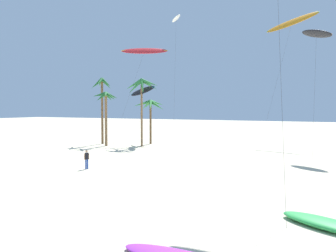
{
  "coord_description": "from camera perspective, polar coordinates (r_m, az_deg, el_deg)",
  "views": [
    {
      "loc": [
        12.32,
        0.49,
        5.72
      ],
      "look_at": [
        2.6,
        19.18,
        4.61
      ],
      "focal_mm": 38.44,
      "sensor_mm": 36.0,
      "label": 1
    }
  ],
  "objects": [
    {
      "name": "palm_tree_0",
      "position": [
        53.59,
        -9.83,
        3.92
      ],
      "size": [
        3.6,
        3.53,
        8.0
      ],
      "color": "olive",
      "rests_on": "ground"
    },
    {
      "name": "flying_kite_0",
      "position": [
        64.68,
        1.3,
        16.67
      ],
      "size": [
        4.07,
        5.8,
        21.64
      ],
      "color": "white",
      "rests_on": "ground"
    },
    {
      "name": "grounded_kite_0",
      "position": [
        19.09,
        24.0,
        -14.01
      ],
      "size": [
        4.96,
        3.44,
        0.42
      ],
      "color": "green",
      "rests_on": "ground"
    },
    {
      "name": "palm_tree_3",
      "position": [
        52.34,
        -4.15,
        5.94
      ],
      "size": [
        5.4,
        4.58,
        9.88
      ],
      "color": "olive",
      "rests_on": "ground"
    },
    {
      "name": "flying_kite_8",
      "position": [
        60.65,
        -3.79,
        11.8
      ],
      "size": [
        7.66,
        9.57,
        15.67
      ],
      "color": "red",
      "rests_on": "ground"
    },
    {
      "name": "palm_tree_1",
      "position": [
        56.78,
        -10.43,
        5.52
      ],
      "size": [
        3.79,
        3.84,
        10.28
      ],
      "color": "brown",
      "rests_on": "ground"
    },
    {
      "name": "flying_kite_2",
      "position": [
        62.6,
        19.06,
        15.28
      ],
      "size": [
        8.41,
        9.26,
        20.9
      ],
      "color": "orange",
      "rests_on": "ground"
    },
    {
      "name": "person_near_left",
      "position": [
        34.13,
        -12.78,
        -5.07
      ],
      "size": [
        0.31,
        0.47,
        1.76
      ],
      "color": "#284CA3",
      "rests_on": "ground"
    },
    {
      "name": "flying_kite_7",
      "position": [
        46.79,
        22.48,
        13.38
      ],
      "size": [
        4.29,
        6.82,
        15.4
      ],
      "color": "black",
      "rests_on": "ground"
    },
    {
      "name": "flying_kite_6",
      "position": [
        52.64,
        -4.05,
        5.56
      ],
      "size": [
        4.97,
        6.04,
        9.15
      ],
      "color": "black",
      "rests_on": "ground"
    },
    {
      "name": "palm_tree_2",
      "position": [
        55.7,
        -2.78,
        3.01
      ],
      "size": [
        4.92,
        5.04,
        6.88
      ],
      "color": "brown",
      "rests_on": "ground"
    }
  ]
}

